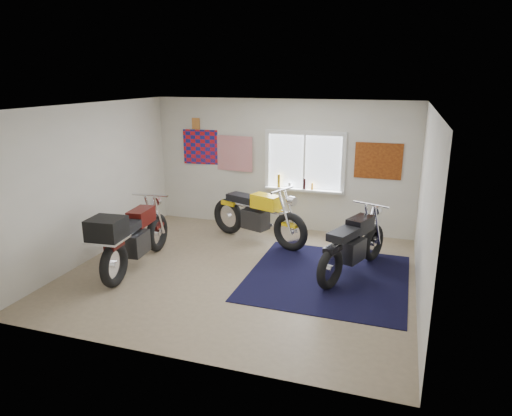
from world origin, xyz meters
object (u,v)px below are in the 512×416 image
(yellow_triumph, at_px, (257,216))
(maroon_tourer, at_px, (131,237))
(navy_rug, at_px, (327,277))
(black_chrome_bike, at_px, (353,246))

(yellow_triumph, relative_size, maroon_tourer, 0.97)
(navy_rug, bearing_deg, black_chrome_bike, 39.96)
(yellow_triumph, height_order, black_chrome_bike, yellow_triumph)
(yellow_triumph, relative_size, black_chrome_bike, 1.09)
(maroon_tourer, bearing_deg, navy_rug, -81.57)
(navy_rug, height_order, yellow_triumph, yellow_triumph)
(navy_rug, xyz_separation_m, yellow_triumph, (-1.59, 1.27, 0.50))
(navy_rug, height_order, black_chrome_bike, black_chrome_bike)
(navy_rug, relative_size, yellow_triumph, 1.19)
(navy_rug, relative_size, black_chrome_bike, 1.29)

